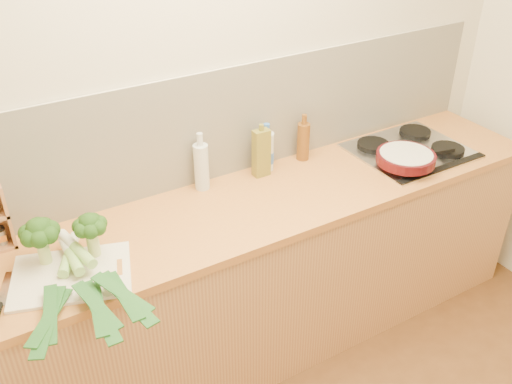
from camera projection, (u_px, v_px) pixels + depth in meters
room_shell at (210, 127)px, 2.64m from camera, size 3.50×3.50×3.50m
counter at (243, 282)px, 2.81m from camera, size 3.20×0.62×0.90m
gas_hob at (411, 150)px, 3.00m from camera, size 0.58×0.50×0.04m
chopping_board at (72, 275)px, 2.15m from camera, size 0.51×0.44×0.01m
broccoli_left at (39, 233)px, 2.14m from camera, size 0.15×0.15×0.20m
broccoli_right at (90, 227)px, 2.18m from camera, size 0.13×0.13×0.19m
leek_front at (62, 276)px, 2.10m from camera, size 0.33×0.61×0.04m
leek_mid at (81, 274)px, 2.08m from camera, size 0.10×0.65×0.04m
leek_back at (93, 265)px, 2.10m from camera, size 0.18×0.67×0.04m
skillet at (406, 157)px, 2.82m from camera, size 0.43×0.29×0.05m
oil_tin at (261, 153)px, 2.74m from camera, size 0.08×0.05×0.27m
glass_bottle at (201, 166)px, 2.64m from camera, size 0.07×0.07×0.29m
amber_bottle at (303, 141)px, 2.89m from camera, size 0.06×0.06×0.25m
water_bottle at (266, 152)px, 2.81m from camera, size 0.08×0.08×0.23m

